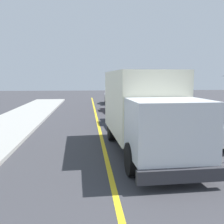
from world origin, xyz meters
TOP-DOWN VIEW (x-y plane):
  - centre_line_yellow at (0.00, 10.00)m, footprint 0.16×56.00m
  - box_truck at (1.58, 9.50)m, footprint 2.69×7.27m
  - parked_car_near at (1.80, 15.92)m, footprint 1.96×4.46m
  - parked_car_mid at (2.09, 22.48)m, footprint 1.96×4.46m
  - parked_car_far at (2.28, 29.03)m, footprint 1.90×4.44m
  - parked_van_across at (5.20, 10.66)m, footprint 1.90×4.44m

SIDE VIEW (x-z plane):
  - centre_line_yellow at x=0.00m, z-range 0.00..0.01m
  - parked_car_near at x=1.80m, z-range -0.04..1.63m
  - parked_car_mid at x=2.09m, z-range -0.04..1.63m
  - parked_car_far at x=2.28m, z-range -0.04..1.63m
  - parked_van_across at x=5.20m, z-range -0.04..1.63m
  - box_truck at x=1.58m, z-range 0.17..3.37m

